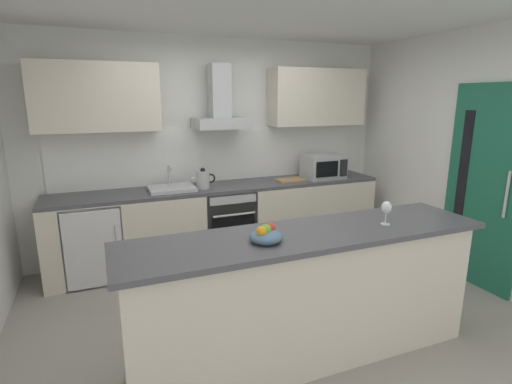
{
  "coord_description": "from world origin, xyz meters",
  "views": [
    {
      "loc": [
        -1.34,
        -2.85,
        1.91
      ],
      "look_at": [
        -0.01,
        0.44,
        1.05
      ],
      "focal_mm": 27.54,
      "sensor_mm": 36.0,
      "label": 1
    }
  ],
  "objects": [
    {
      "name": "sink",
      "position": [
        -0.62,
        1.45,
        0.93
      ],
      "size": [
        0.5,
        0.4,
        0.26
      ],
      "color": "silver",
      "rests_on": "counter_back"
    },
    {
      "name": "range_hood",
      "position": [
        0.01,
        1.57,
        1.79
      ],
      "size": [
        0.62,
        0.45,
        0.72
      ],
      "color": "#B7BABC"
    },
    {
      "name": "oven",
      "position": [
        0.01,
        1.44,
        0.46
      ],
      "size": [
        0.6,
        0.62,
        0.8
      ],
      "color": "slate",
      "rests_on": "ground"
    },
    {
      "name": "refrigerator",
      "position": [
        -1.47,
        1.44,
        0.43
      ],
      "size": [
        0.58,
        0.6,
        0.85
      ],
      "color": "white",
      "rests_on": "ground"
    },
    {
      "name": "backsplash_tile",
      "position": [
        0.0,
        1.78,
        1.23
      ],
      "size": [
        3.78,
        0.02,
        0.66
      ],
      "primitive_type": "cube",
      "color": "white"
    },
    {
      "name": "kettle",
      "position": [
        -0.26,
        1.41,
        1.01
      ],
      "size": [
        0.29,
        0.15,
        0.24
      ],
      "color": "#B7BABC",
      "rests_on": "counter_back"
    },
    {
      "name": "side_door",
      "position": [
        2.21,
        -0.16,
        1.03
      ],
      "size": [
        0.08,
        0.85,
        2.05
      ],
      "color": "#1E664C",
      "rests_on": "ground"
    },
    {
      "name": "ground",
      "position": [
        0.0,
        0.0,
        -0.01
      ],
      "size": [
        5.45,
        4.58,
        0.02
      ],
      "primitive_type": "cube",
      "color": "gray"
    },
    {
      "name": "counter_island",
      "position": [
        -0.02,
        -0.58,
        0.5
      ],
      "size": [
        2.67,
        0.64,
        0.99
      ],
      "color": "beige",
      "rests_on": "ground"
    },
    {
      "name": "chopping_board",
      "position": [
        0.84,
        1.42,
        0.91
      ],
      "size": [
        0.35,
        0.24,
        0.02
      ],
      "primitive_type": "cube",
      "rotation": [
        0.0,
        0.0,
        0.06
      ],
      "color": "tan",
      "rests_on": "counter_back"
    },
    {
      "name": "wall_back",
      "position": [
        0.0,
        1.85,
        1.3
      ],
      "size": [
        5.45,
        0.12,
        2.6
      ],
      "primitive_type": "cube",
      "color": "white",
      "rests_on": "ground"
    },
    {
      "name": "upper_cabinets",
      "position": [
        0.0,
        1.62,
        1.91
      ],
      "size": [
        3.87,
        0.32,
        0.7
      ],
      "color": "beige"
    },
    {
      "name": "microwave",
      "position": [
        1.32,
        1.41,
        1.05
      ],
      "size": [
        0.5,
        0.38,
        0.3
      ],
      "color": "#B7BABC",
      "rests_on": "counter_back"
    },
    {
      "name": "wall_right",
      "position": [
        2.29,
        0.0,
        1.3
      ],
      "size": [
        0.12,
        4.58,
        2.6
      ],
      "primitive_type": "cube",
      "color": "white",
      "rests_on": "ground"
    },
    {
      "name": "fruit_bowl",
      "position": [
        -0.37,
        -0.64,
        1.04
      ],
      "size": [
        0.22,
        0.22,
        0.13
      ],
      "color": "slate",
      "rests_on": "counter_island"
    },
    {
      "name": "wine_glass",
      "position": [
        0.59,
        -0.64,
        1.11
      ],
      "size": [
        0.08,
        0.08,
        0.18
      ],
      "color": "silver",
      "rests_on": "counter_island"
    },
    {
      "name": "ceiling",
      "position": [
        0.0,
        0.0,
        2.61
      ],
      "size": [
        5.45,
        4.58,
        0.02
      ],
      "primitive_type": "cube",
      "color": "white"
    },
    {
      "name": "counter_back",
      "position": [
        0.0,
        1.47,
        0.45
      ],
      "size": [
        3.92,
        0.6,
        0.9
      ],
      "color": "beige",
      "rests_on": "ground"
    }
  ]
}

